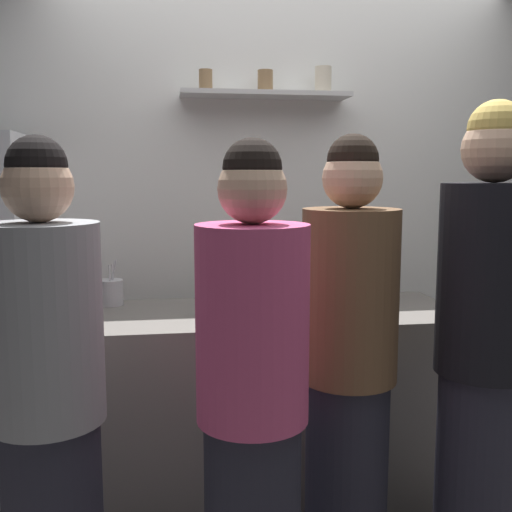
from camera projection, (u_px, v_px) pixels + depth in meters
The scene contains 11 objects.
back_wall_assembly at pixel (280, 208), 3.37m from camera, with size 4.80×0.32×2.60m.
counter at pixel (256, 405), 2.74m from camera, with size 1.82×0.66×0.88m, color #66605B.
baking_pan at pixel (350, 305), 2.68m from camera, with size 0.34×0.24×0.05m, color gray.
utensil_holder at pixel (111, 292), 2.79m from camera, with size 0.11×0.11×0.22m.
wine_bottle_pale_glass at pixel (295, 280), 2.79m from camera, with size 0.07×0.07×0.33m.
wine_bottle_amber_glass at pixel (383, 274), 2.90m from camera, with size 0.07×0.07×0.34m.
water_bottle_plastic at pixel (210, 295), 2.57m from camera, with size 0.08×0.08×0.21m.
person_pink_top at pixel (252, 409), 1.81m from camera, with size 0.34×0.34×1.60m.
person_grey_hoodie at pixel (49, 410), 1.79m from camera, with size 0.34×0.34×1.60m.
person_blonde at pixel (485, 359), 2.05m from camera, with size 0.34×0.34×1.73m.
person_brown_jacket at pixel (348, 369), 2.12m from camera, with size 0.34×0.34×1.63m.
Camera 1 is at (-0.63, -2.07, 1.49)m, focal length 41.83 mm.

